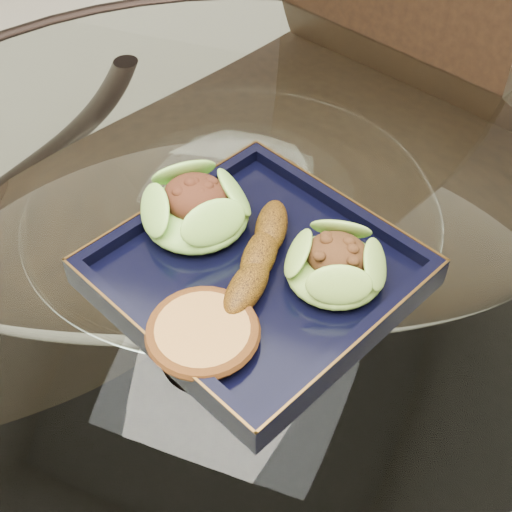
% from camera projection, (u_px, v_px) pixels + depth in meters
% --- Properties ---
extents(dining_table, '(1.13, 1.13, 0.77)m').
position_uv_depth(dining_table, '(236.00, 332.00, 0.89)').
color(dining_table, white).
rests_on(dining_table, ground).
extents(dining_chair, '(0.54, 0.54, 0.96)m').
position_uv_depth(dining_chair, '(327.00, 193.00, 1.16)').
color(dining_chair, black).
rests_on(dining_chair, ground).
extents(navy_plate, '(0.36, 0.36, 0.02)m').
position_uv_depth(navy_plate, '(256.00, 276.00, 0.72)').
color(navy_plate, black).
rests_on(navy_plate, dining_table).
extents(lettuce_wrap_left, '(0.14, 0.14, 0.04)m').
position_uv_depth(lettuce_wrap_left, '(196.00, 210.00, 0.74)').
color(lettuce_wrap_left, '#529A2C').
rests_on(lettuce_wrap_left, navy_plate).
extents(lettuce_wrap_right, '(0.11, 0.11, 0.03)m').
position_uv_depth(lettuce_wrap_right, '(335.00, 267.00, 0.69)').
color(lettuce_wrap_right, olive).
rests_on(lettuce_wrap_right, navy_plate).
extents(roasted_plantain, '(0.04, 0.16, 0.03)m').
position_uv_depth(roasted_plantain, '(260.00, 256.00, 0.70)').
color(roasted_plantain, '#623B0A').
rests_on(roasted_plantain, navy_plate).
extents(crumb_patty, '(0.12, 0.12, 0.02)m').
position_uv_depth(crumb_patty, '(203.00, 334.00, 0.64)').
color(crumb_patty, '#AD7139').
rests_on(crumb_patty, navy_plate).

